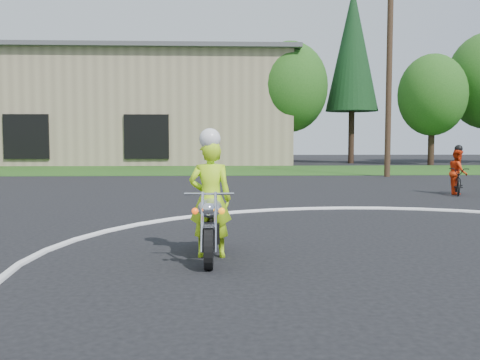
{
  "coord_description": "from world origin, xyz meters",
  "views": [
    {
      "loc": [
        -3.2,
        -4.48,
        1.77
      ],
      "look_at": [
        -2.83,
        4.42,
        1.1
      ],
      "focal_mm": 40.0,
      "sensor_mm": 36.0,
      "label": 1
    }
  ],
  "objects": [
    {
      "name": "warehouse",
      "position": [
        -18.0,
        39.99,
        4.16
      ],
      "size": [
        41.0,
        17.0,
        8.3
      ],
      "color": "tan",
      "rests_on": "ground"
    },
    {
      "name": "primary_motorcycle",
      "position": [
        -3.31,
        3.38,
        0.51
      ],
      "size": [
        0.7,
        1.99,
        1.05
      ],
      "rotation": [
        0.0,
        0.0,
        -0.02
      ],
      "color": "black",
      "rests_on": "ground"
    },
    {
      "name": "utility_poles",
      "position": [
        5.0,
        21.0,
        5.2
      ],
      "size": [
        41.6,
        1.12,
        10.0
      ],
      "color": "#473321",
      "rests_on": "ground"
    },
    {
      "name": "rider_primary_grp",
      "position": [
        -3.31,
        3.52,
        0.94
      ],
      "size": [
        0.65,
        0.43,
        1.94
      ],
      "rotation": [
        0.0,
        0.0,
        -0.02
      ],
      "color": "#BBF91A",
      "rests_on": "ground"
    },
    {
      "name": "grass_strip",
      "position": [
        0.0,
        27.0,
        0.01
      ],
      "size": [
        120.0,
        10.0,
        0.02
      ],
      "primitive_type": "cube",
      "color": "#1E4714",
      "rests_on": "ground"
    },
    {
      "name": "treeline",
      "position": [
        14.78,
        34.61,
        6.62
      ],
      "size": [
        38.2,
        8.1,
        14.52
      ],
      "color": "#382619",
      "rests_on": "ground"
    },
    {
      "name": "rider_second_grp",
      "position": [
        4.59,
        12.49,
        0.57
      ],
      "size": [
        1.13,
        1.78,
        1.62
      ],
      "rotation": [
        0.0,
        0.0,
        -0.35
      ],
      "color": "black",
      "rests_on": "ground"
    }
  ]
}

